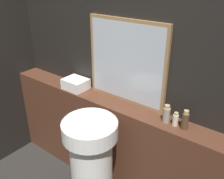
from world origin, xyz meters
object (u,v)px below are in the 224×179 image
object	(u,v)px
towel_stack	(76,84)
mirror	(126,62)
conditioner_bottle	(175,119)
pedestal_sink	(92,167)
shampoo_bottle	(166,114)
lotion_bottle	(185,120)

from	to	relation	value
towel_stack	mirror	bearing A→B (deg)	9.80
conditioner_bottle	pedestal_sink	bearing A→B (deg)	-142.81
towel_stack	conditioner_bottle	size ratio (longest dim) A/B	2.09
pedestal_sink	conditioner_bottle	bearing A→B (deg)	37.19
mirror	shampoo_bottle	xyz separation A→B (m)	(0.42, -0.09, -0.28)
mirror	towel_stack	world-z (taller)	mirror
mirror	shampoo_bottle	bearing A→B (deg)	-11.54
pedestal_sink	shampoo_bottle	distance (m)	0.72
towel_stack	shampoo_bottle	size ratio (longest dim) A/B	1.57
lotion_bottle	mirror	bearing A→B (deg)	171.29
mirror	pedestal_sink	bearing A→B (deg)	-88.98
shampoo_bottle	lotion_bottle	distance (m)	0.14
mirror	towel_stack	bearing A→B (deg)	-170.20
mirror	conditioner_bottle	world-z (taller)	mirror
shampoo_bottle	towel_stack	bearing A→B (deg)	180.00
pedestal_sink	towel_stack	distance (m)	0.77
pedestal_sink	shampoo_bottle	size ratio (longest dim) A/B	6.80
towel_stack	lotion_bottle	distance (m)	1.06
pedestal_sink	mirror	xyz separation A→B (m)	(-0.01, 0.45, 0.74)
mirror	shampoo_bottle	world-z (taller)	mirror
towel_stack	lotion_bottle	bearing A→B (deg)	0.00
mirror	conditioner_bottle	distance (m)	0.58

